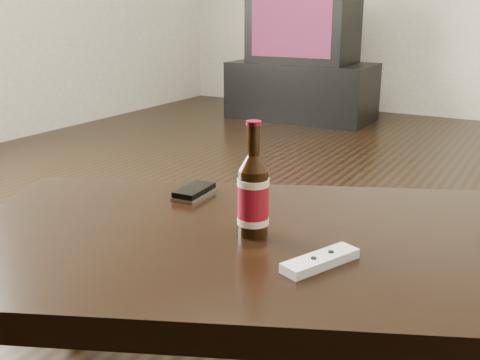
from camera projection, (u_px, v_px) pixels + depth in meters
The scene contains 7 objects.
floor at pixel (313, 254), 2.07m from camera, with size 5.00×6.00×0.01m, color black.
tv_stand at pixel (302, 91), 4.49m from camera, with size 1.12×0.56×0.45m, color black.
tv at pixel (304, 24), 4.33m from camera, with size 0.79×0.50×0.59m.
coffee_table at pixel (245, 260), 1.14m from camera, with size 1.33×1.09×0.43m.
beer_bottle at pixel (253, 196), 1.10m from camera, with size 0.06×0.06×0.23m.
phone at pixel (194, 192), 1.35m from camera, with size 0.07×0.12×0.02m.
remote at pixel (320, 261), 0.99m from camera, with size 0.10×0.16×0.02m.
Camera 1 is at (0.71, -1.78, 0.87)m, focal length 42.00 mm.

